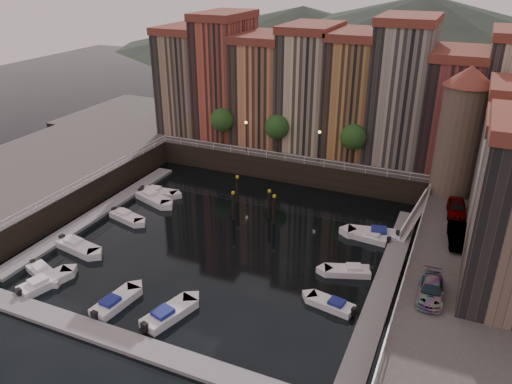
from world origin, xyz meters
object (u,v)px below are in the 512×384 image
at_px(corner_tower, 461,129).
at_px(car_b, 458,236).
at_px(car_c, 431,291).
at_px(car_a, 457,209).
at_px(boat_left_1, 78,247).
at_px(boat_left_2, 126,217).
at_px(mooring_pilings, 253,203).
at_px(gangway, 416,213).
at_px(boat_left_0, 43,273).

relative_size(corner_tower, car_b, 2.96).
bearing_deg(car_c, car_b, 78.83).
distance_m(car_a, car_c, 15.08).
relative_size(boat_left_1, car_a, 1.18).
bearing_deg(car_b, car_a, 87.75).
distance_m(boat_left_2, car_b, 34.27).
height_order(mooring_pilings, car_c, car_c).
relative_size(car_a, car_b, 0.94).
bearing_deg(corner_tower, boat_left_1, -145.72).
xyz_separation_m(corner_tower, boat_left_1, (-32.87, -22.41, -9.80)).
bearing_deg(boat_left_2, mooring_pilings, 41.42).
bearing_deg(corner_tower, car_a, -80.52).
relative_size(gangway, boat_left_1, 1.60).
bearing_deg(boat_left_2, gangway, 33.96).
bearing_deg(gangway, boat_left_2, -160.07).
distance_m(corner_tower, gangway, 9.86).
relative_size(gangway, car_c, 1.83).
bearing_deg(car_a, boat_left_0, -152.87).
bearing_deg(car_b, boat_left_0, -162.56).
distance_m(boat_left_0, car_a, 40.05).
bearing_deg(mooring_pilings, boat_left_0, -124.70).
height_order(mooring_pilings, car_a, car_a).
distance_m(gangway, car_c, 16.65).
height_order(boat_left_1, car_c, car_c).
xyz_separation_m(car_b, car_c, (-1.36, -9.37, -0.11)).
bearing_deg(boat_left_0, corner_tower, 60.16).
bearing_deg(boat_left_2, car_b, 20.42).
height_order(gangway, mooring_pilings, gangway).
bearing_deg(car_b, boat_left_1, -169.60).
distance_m(boat_left_1, car_a, 37.87).
distance_m(gangway, car_a, 4.44).
distance_m(boat_left_1, car_b, 36.21).
height_order(mooring_pilings, boat_left_2, mooring_pilings).
bearing_deg(boat_left_1, corner_tower, 44.11).
relative_size(mooring_pilings, boat_left_1, 1.20).
height_order(gangway, car_b, car_b).
bearing_deg(corner_tower, boat_left_0, -140.24).
bearing_deg(mooring_pilings, car_a, 8.14).
bearing_deg(boat_left_1, car_c, 12.66).
height_order(mooring_pilings, boat_left_0, mooring_pilings).
bearing_deg(boat_left_1, boat_left_0, -77.90).
xyz_separation_m(corner_tower, car_b, (1.46, -11.41, -6.43)).
height_order(corner_tower, gangway, corner_tower).
height_order(boat_left_2, car_a, car_a).
height_order(car_a, car_b, car_b).
bearing_deg(car_c, boat_left_1, 179.92).
distance_m(boat_left_0, car_c, 33.57).
xyz_separation_m(boat_left_0, car_a, (33.64, 21.47, 3.42)).
relative_size(boat_left_0, boat_left_2, 0.93).
bearing_deg(car_c, mooring_pilings, 145.96).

